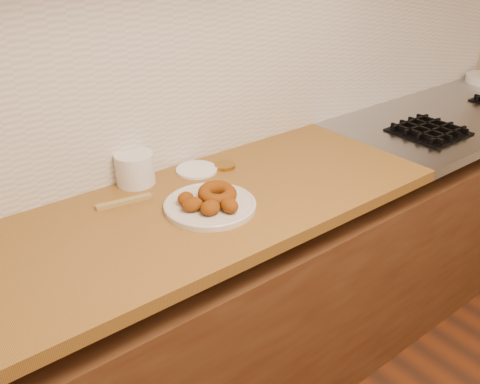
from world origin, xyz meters
The scene contains 13 objects.
wall_back centered at (0.00, 2.00, 1.35)m, with size 4.00×0.02×2.70m, color #C4B395.
base_cabinet centered at (0.00, 1.69, 0.39)m, with size 3.60×0.60×0.77m, color brown.
butcher_block centered at (-0.65, 1.69, 0.88)m, with size 2.30×0.62×0.04m, color #92631E.
stovetop centered at (1.15, 1.69, 0.88)m, with size 1.30×0.62×0.04m, color #9EA0A5.
backsplash centered at (0.00, 1.99, 1.20)m, with size 3.60×0.02×0.60m, color silver.
burner_grates centered at (1.13, 1.61, 0.91)m, with size 0.91×0.26×0.03m.
donut_plate centered at (-0.27, 1.65, 0.91)m, with size 0.28×0.28×0.02m, color beige.
ring_donut centered at (-0.24, 1.66, 0.94)m, with size 0.12×0.12×0.04m, color brown.
fried_dough_chunks centered at (-0.31, 1.62, 0.94)m, with size 0.14×0.18×0.04m.
plastic_tub centered at (-0.37, 1.94, 0.95)m, with size 0.13×0.13×0.11m, color silver.
tub_lid centered at (-0.16, 1.89, 0.90)m, with size 0.14×0.14×0.01m, color white.
brass_jar_lid centered at (-0.06, 1.86, 0.91)m, with size 0.07×0.07×0.01m, color #A6762A.
wooden_utensil centered at (-0.47, 1.84, 0.91)m, with size 0.17×0.02×0.01m, color #A38648.
Camera 1 is at (-1.03, 0.54, 1.67)m, focal length 38.00 mm.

